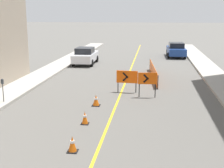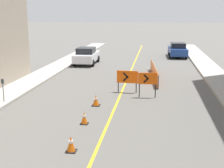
% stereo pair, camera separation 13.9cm
% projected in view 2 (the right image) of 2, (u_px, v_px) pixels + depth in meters
% --- Properties ---
extents(lane_stripe, '(0.12, 48.54, 0.01)m').
position_uv_depth(lane_stripe, '(127.00, 79.00, 23.10)').
color(lane_stripe, gold).
rests_on(lane_stripe, ground_plane).
extents(sidewalk_left, '(1.99, 48.54, 0.18)m').
position_uv_depth(sidewalk_left, '(42.00, 75.00, 23.97)').
color(sidewalk_left, '#ADA89E').
rests_on(sidewalk_left, ground_plane).
extents(sidewalk_right, '(1.99, 48.54, 0.18)m').
position_uv_depth(sidewalk_right, '(219.00, 80.00, 22.19)').
color(sidewalk_right, '#ADA89E').
rests_on(sidewalk_right, ground_plane).
extents(traffic_cone_fourth, '(0.37, 0.37, 0.59)m').
position_uv_depth(traffic_cone_fourth, '(71.00, 144.00, 11.01)').
color(traffic_cone_fourth, black).
rests_on(traffic_cone_fourth, ground_plane).
extents(traffic_cone_fifth, '(0.35, 0.35, 0.58)m').
position_uv_depth(traffic_cone_fifth, '(84.00, 118.00, 13.74)').
color(traffic_cone_fifth, black).
rests_on(traffic_cone_fifth, ground_plane).
extents(traffic_cone_farthest, '(0.43, 0.43, 0.59)m').
position_uv_depth(traffic_cone_farthest, '(96.00, 100.00, 16.42)').
color(traffic_cone_farthest, black).
rests_on(traffic_cone_farthest, ground_plane).
extents(arrow_barricade_primary, '(1.30, 0.17, 1.35)m').
position_uv_depth(arrow_barricade_primary, '(127.00, 78.00, 19.00)').
color(arrow_barricade_primary, '#EF560C').
rests_on(arrow_barricade_primary, ground_plane).
extents(arrow_barricade_secondary, '(1.09, 0.13, 1.45)m').
position_uv_depth(arrow_barricade_secondary, '(148.00, 80.00, 17.84)').
color(arrow_barricade_secondary, '#EF560C').
rests_on(arrow_barricade_secondary, ground_plane).
extents(safety_mesh_fence, '(0.64, 7.08, 0.92)m').
position_uv_depth(safety_mesh_fence, '(154.00, 72.00, 23.23)').
color(safety_mesh_fence, '#EF560C').
rests_on(safety_mesh_fence, ground_plane).
extents(parked_car_curb_near, '(1.94, 4.32, 1.59)m').
position_uv_depth(parked_car_curb_near, '(86.00, 56.00, 29.43)').
color(parked_car_curb_near, silver).
rests_on(parked_car_curb_near, ground_plane).
extents(parked_car_curb_mid, '(1.95, 4.35, 1.59)m').
position_uv_depth(parked_car_curb_mid, '(178.00, 50.00, 33.98)').
color(parked_car_curb_mid, navy).
rests_on(parked_car_curb_mid, ground_plane).
extents(parking_meter_far_curb, '(0.12, 0.11, 1.25)m').
position_uv_depth(parking_meter_far_curb, '(3.00, 85.00, 16.43)').
color(parking_meter_far_curb, '#4C4C51').
rests_on(parking_meter_far_curb, sidewalk_left).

